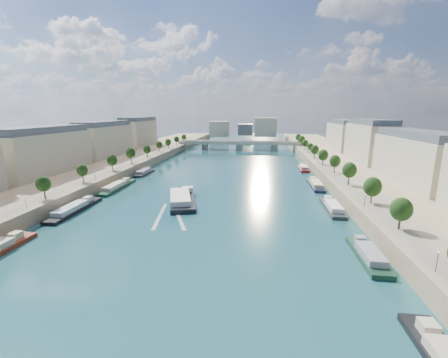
# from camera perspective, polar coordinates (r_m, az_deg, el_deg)

# --- Properties ---
(ground) EXTENTS (700.00, 700.00, 0.00)m
(ground) POSITION_cam_1_polar(r_m,az_deg,el_deg) (155.63, -0.32, -0.09)
(ground) COLOR #0C2C37
(ground) RESTS_ON ground
(quay_left) EXTENTS (44.00, 520.00, 5.00)m
(quay_left) POSITION_cam_1_polar(r_m,az_deg,el_deg) (178.81, -23.87, 1.31)
(quay_left) COLOR #9E8460
(quay_left) RESTS_ON ground
(quay_right) EXTENTS (44.00, 520.00, 5.00)m
(quay_right) POSITION_cam_1_polar(r_m,az_deg,el_deg) (162.80, 25.71, 0.10)
(quay_right) COLOR #9E8460
(quay_right) RESTS_ON ground
(pave_left) EXTENTS (14.00, 520.00, 0.10)m
(pave_left) POSITION_cam_1_polar(r_m,az_deg,el_deg) (171.20, -19.62, 2.07)
(pave_left) COLOR gray
(pave_left) RESTS_ON quay_left
(pave_right) EXTENTS (14.00, 520.00, 0.10)m
(pave_right) POSITION_cam_1_polar(r_m,az_deg,el_deg) (158.06, 20.65, 1.15)
(pave_right) COLOR gray
(pave_right) RESTS_ON quay_right
(trees_left) EXTENTS (4.80, 268.80, 8.26)m
(trees_left) POSITION_cam_1_polar(r_m,az_deg,el_deg) (171.25, -18.86, 3.97)
(trees_left) COLOR #382B1E
(trees_left) RESTS_ON ground
(trees_right) EXTENTS (4.80, 268.80, 8.26)m
(trees_right) POSITION_cam_1_polar(r_m,az_deg,el_deg) (166.29, 19.33, 3.69)
(trees_right) COLOR #382B1E
(trees_right) RESTS_ON ground
(lamps_left) EXTENTS (0.36, 200.36, 4.28)m
(lamps_left) POSITION_cam_1_polar(r_m,az_deg,el_deg) (159.94, -19.82, 2.34)
(lamps_left) COLOR black
(lamps_left) RESTS_ON ground
(lamps_right) EXTENTS (0.36, 200.36, 4.28)m
(lamps_right) POSITION_cam_1_polar(r_m,az_deg,el_deg) (161.36, 18.77, 2.51)
(lamps_right) COLOR black
(lamps_right) RESTS_ON ground
(buildings_left) EXTENTS (16.00, 226.00, 23.20)m
(buildings_left) POSITION_cam_1_polar(r_m,az_deg,el_deg) (193.81, -25.78, 6.12)
(buildings_left) COLOR #BFB493
(buildings_left) RESTS_ON ground
(buildings_right) EXTENTS (16.00, 226.00, 23.20)m
(buildings_right) POSITION_cam_1_polar(r_m,az_deg,el_deg) (176.37, 28.93, 5.26)
(buildings_right) COLOR #BFB493
(buildings_right) RESTS_ON ground
(skyline) EXTENTS (79.00, 42.00, 22.00)m
(skyline) POSITION_cam_1_polar(r_m,az_deg,el_deg) (370.94, 4.47, 9.63)
(skyline) COLOR #BFB493
(skyline) RESTS_ON ground
(bridge) EXTENTS (112.00, 12.00, 8.15)m
(bridge) POSITION_cam_1_polar(r_m,az_deg,el_deg) (277.51, 2.92, 6.63)
(bridge) COLOR #C1B79E
(bridge) RESTS_ON ground
(tour_barge) EXTENTS (17.29, 32.35, 4.22)m
(tour_barge) POSITION_cam_1_polar(r_m,az_deg,el_deg) (118.56, -8.09, -3.72)
(tour_barge) COLOR black
(tour_barge) RESTS_ON ground
(wake) EXTENTS (14.81, 25.85, 0.04)m
(wake) POSITION_cam_1_polar(r_m,az_deg,el_deg) (103.86, -10.40, -6.91)
(wake) COLOR silver
(wake) RESTS_ON ground
(moored_barges_left) EXTENTS (5.00, 153.27, 3.60)m
(moored_barges_left) POSITION_cam_1_polar(r_m,az_deg,el_deg) (117.68, -26.88, -5.34)
(moored_barges_left) COLOR #1E1C3E
(moored_barges_left) RESTS_ON ground
(moored_barges_right) EXTENTS (5.00, 167.06, 3.60)m
(moored_barges_right) POSITION_cam_1_polar(r_m,az_deg,el_deg) (115.81, 19.85, -4.98)
(moored_barges_right) COLOR black
(moored_barges_right) RESTS_ON ground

